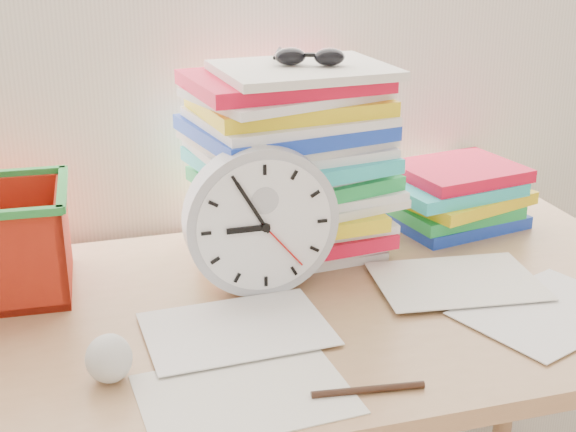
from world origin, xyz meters
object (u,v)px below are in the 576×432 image
object	(u,v)px
desk	(274,346)
paper_stack	(292,162)
book_stack	(455,196)
clock	(261,221)

from	to	relation	value
desk	paper_stack	distance (m)	0.33
book_stack	desk	bearing A→B (deg)	-151.50
paper_stack	clock	distance (m)	0.18
paper_stack	desk	bearing A→B (deg)	-113.86
paper_stack	book_stack	distance (m)	0.37
clock	book_stack	xyz separation A→B (m)	(0.45, 0.18, -0.06)
desk	book_stack	world-z (taller)	book_stack
paper_stack	clock	bearing A→B (deg)	-123.20
desk	book_stack	size ratio (longest dim) A/B	4.91
paper_stack	book_stack	world-z (taller)	paper_stack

